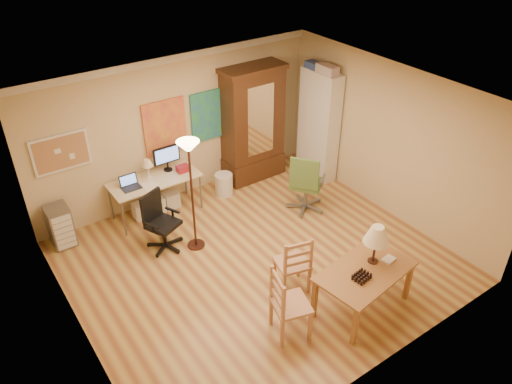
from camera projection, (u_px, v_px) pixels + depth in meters
floor at (257, 261)px, 7.95m from camera, size 5.50×5.50×0.00m
crown_molding at (172, 58)px, 8.22m from camera, size 5.50×0.08×0.12m
corkboard at (61, 153)px, 7.85m from camera, size 0.90×0.04×0.62m
art_panel_left at (165, 127)px, 8.75m from camera, size 0.80×0.04×1.00m
art_panel_right at (209, 115)px, 9.18m from camera, size 0.75×0.04×0.95m
dining_table at (369, 260)px, 6.74m from camera, size 1.45×0.99×1.27m
ladder_chair_back at (293, 265)px, 7.18m from camera, size 0.55×0.53×0.98m
ladder_chair_left at (289, 306)px, 6.47m from camera, size 0.57×0.59×1.04m
torchiere_lamp at (190, 164)px, 7.44m from camera, size 0.35×0.35×1.93m
computer_desk at (157, 191)px, 8.87m from camera, size 1.57×0.69×1.19m
office_chair_black at (163, 233)px, 8.12m from camera, size 0.61×0.61×0.99m
office_chair_green at (305, 195)px, 9.01m from camera, size 0.73×0.73×1.15m
drawer_cart at (60, 226)px, 8.14m from camera, size 0.35×0.43×0.71m
armoire at (253, 131)px, 9.66m from camera, size 1.24×0.59×2.29m
bookshelf at (319, 126)px, 9.67m from camera, size 0.33×0.87×2.17m
wastebin at (224, 184)px, 9.50m from camera, size 0.34×0.34×0.43m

